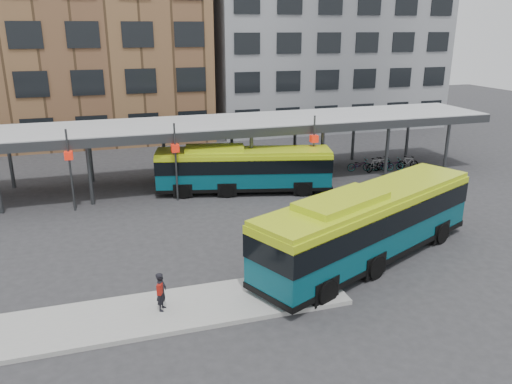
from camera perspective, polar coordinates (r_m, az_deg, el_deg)
name	(u,v)px	position (r m, az deg, el deg)	size (l,w,h in m)	color
ground	(276,260)	(23.06, 2.33, -7.80)	(120.00, 120.00, 0.00)	#28282B
boarding_island	(164,312)	(19.36, -10.48, -13.31)	(14.00, 3.00, 0.18)	gray
canopy	(212,126)	(33.68, -5.09, 7.54)	(40.00, 6.53, 4.80)	#999B9E
building_brick	(58,18)	(51.58, -21.73, 18.01)	(26.00, 14.00, 22.00)	brown
building_grey	(318,29)	(56.41, 7.12, 17.99)	(24.00, 14.00, 20.00)	slate
bus_front	(369,223)	(22.92, 12.82, -3.45)	(12.68, 7.77, 3.51)	#074350
bus_rear	(243,168)	(31.96, -1.47, 2.75)	(11.31, 4.94, 3.05)	#074350
pedestrian	(161,291)	(18.95, -10.76, -11.09)	(0.54, 0.65, 1.50)	black
bike_rack	(382,164)	(38.26, 14.16, 3.09)	(5.64, 1.47, 1.08)	slate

